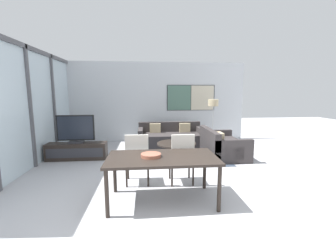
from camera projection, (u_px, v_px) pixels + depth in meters
The scene contains 14 objects.
ground_plane at pixel (164, 226), 2.96m from camera, with size 24.00×24.00×0.00m, color #B2B2B7.
wall_back at pixel (153, 102), 8.05m from camera, with size 6.74×0.09×2.80m.
window_wall_left at pixel (29, 102), 5.10m from camera, with size 0.07×5.38×2.80m.
area_rug at pixel (176, 158), 6.01m from camera, with size 2.66×1.66×0.01m.
tv_console at pixel (77, 151), 5.89m from camera, with size 1.52×0.40×0.44m.
television at pixel (76, 129), 5.80m from camera, with size 0.95×0.20×0.73m.
sofa_main at pixel (171, 138), 7.39m from camera, with size 2.09×0.98×0.75m.
sofa_side at pixel (221, 146), 6.22m from camera, with size 0.98×1.58×0.75m.
coffee_table at pixel (176, 147), 5.96m from camera, with size 1.04×1.04×0.42m.
dining_table at pixel (162, 161), 3.55m from camera, with size 1.73×0.94×0.74m.
dining_chair_left at pixel (137, 157), 4.23m from camera, with size 0.46×0.46×0.99m.
dining_chair_centre at pixel (182, 156), 4.25m from camera, with size 0.46×0.46×0.99m.
fruit_bowl at pixel (151, 155), 3.52m from camera, with size 0.32×0.32×0.05m.
floor_lamp at pixel (213, 107), 7.47m from camera, with size 0.34×0.34×1.51m.
Camera 1 is at (-0.21, -2.72, 1.75)m, focal length 24.00 mm.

